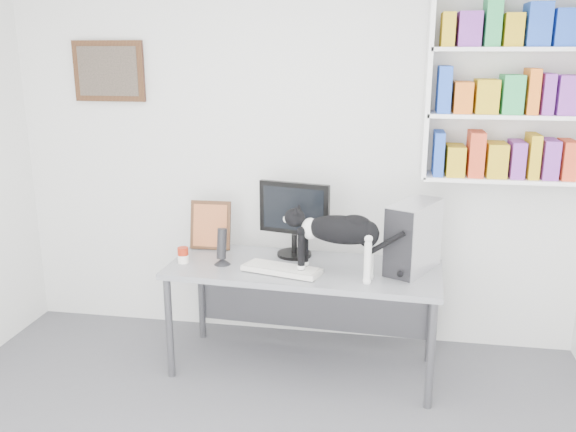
{
  "coord_description": "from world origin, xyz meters",
  "views": [
    {
      "loc": [
        0.69,
        -2.17,
        2.05
      ],
      "look_at": [
        0.06,
        1.53,
        1.02
      ],
      "focal_mm": 38.0,
      "sensor_mm": 36.0,
      "label": 1
    }
  ],
  "objects_px": {
    "desk": "(303,319)",
    "leaning_print": "(211,224)",
    "bookshelf": "(511,83)",
    "keyboard": "(282,269)",
    "cat": "(338,245)",
    "monitor": "(294,219)",
    "soup_can": "(183,255)",
    "pc_tower": "(414,237)",
    "speaker": "(222,246)"
  },
  "relations": [
    {
      "from": "desk",
      "to": "leaning_print",
      "type": "distance_m",
      "value": 0.91
    },
    {
      "from": "bookshelf",
      "to": "keyboard",
      "type": "distance_m",
      "value": 1.82
    },
    {
      "from": "leaning_print",
      "to": "cat",
      "type": "bearing_deg",
      "value": -25.67
    },
    {
      "from": "monitor",
      "to": "keyboard",
      "type": "height_order",
      "value": "monitor"
    },
    {
      "from": "soup_can",
      "to": "cat",
      "type": "distance_m",
      "value": 1.02
    },
    {
      "from": "pc_tower",
      "to": "bookshelf",
      "type": "bearing_deg",
      "value": 59.25
    },
    {
      "from": "bookshelf",
      "to": "keyboard",
      "type": "xyz_separation_m",
      "value": [
        -1.34,
        -0.53,
        -1.12
      ]
    },
    {
      "from": "pc_tower",
      "to": "cat",
      "type": "distance_m",
      "value": 0.49
    },
    {
      "from": "keyboard",
      "to": "monitor",
      "type": "bearing_deg",
      "value": 99.75
    },
    {
      "from": "monitor",
      "to": "pc_tower",
      "type": "bearing_deg",
      "value": 0.98
    },
    {
      "from": "monitor",
      "to": "leaning_print",
      "type": "relative_size",
      "value": 1.48
    },
    {
      "from": "leaning_print",
      "to": "monitor",
      "type": "bearing_deg",
      "value": -7.03
    },
    {
      "from": "monitor",
      "to": "pc_tower",
      "type": "xyz_separation_m",
      "value": [
        0.77,
        -0.15,
        -0.04
      ]
    },
    {
      "from": "monitor",
      "to": "pc_tower",
      "type": "distance_m",
      "value": 0.78
    },
    {
      "from": "keyboard",
      "to": "leaning_print",
      "type": "height_order",
      "value": "leaning_print"
    },
    {
      "from": "leaning_print",
      "to": "cat",
      "type": "height_order",
      "value": "cat"
    },
    {
      "from": "keyboard",
      "to": "speaker",
      "type": "bearing_deg",
      "value": -176.11
    },
    {
      "from": "pc_tower",
      "to": "soup_can",
      "type": "distance_m",
      "value": 1.47
    },
    {
      "from": "pc_tower",
      "to": "leaning_print",
      "type": "bearing_deg",
      "value": -162.11
    },
    {
      "from": "speaker",
      "to": "soup_can",
      "type": "relative_size",
      "value": 2.42
    },
    {
      "from": "bookshelf",
      "to": "desk",
      "type": "distance_m",
      "value": 1.97
    },
    {
      "from": "keyboard",
      "to": "leaning_print",
      "type": "xyz_separation_m",
      "value": [
        -0.57,
        0.38,
        0.15
      ]
    },
    {
      "from": "keyboard",
      "to": "speaker",
      "type": "distance_m",
      "value": 0.42
    },
    {
      "from": "monitor",
      "to": "cat",
      "type": "distance_m",
      "value": 0.48
    },
    {
      "from": "leaning_print",
      "to": "desk",
      "type": "bearing_deg",
      "value": -22.41
    },
    {
      "from": "pc_tower",
      "to": "leaning_print",
      "type": "height_order",
      "value": "pc_tower"
    },
    {
      "from": "pc_tower",
      "to": "speaker",
      "type": "distance_m",
      "value": 1.2
    },
    {
      "from": "desk",
      "to": "bookshelf",
      "type": "bearing_deg",
      "value": 21.68
    },
    {
      "from": "monitor",
      "to": "cat",
      "type": "xyz_separation_m",
      "value": [
        0.32,
        -0.35,
        -0.05
      ]
    },
    {
      "from": "monitor",
      "to": "leaning_print",
      "type": "height_order",
      "value": "monitor"
    },
    {
      "from": "bookshelf",
      "to": "speaker",
      "type": "height_order",
      "value": "bookshelf"
    },
    {
      "from": "cat",
      "to": "pc_tower",
      "type": "bearing_deg",
      "value": 33.43
    },
    {
      "from": "keyboard",
      "to": "cat",
      "type": "relative_size",
      "value": 0.73
    },
    {
      "from": "desk",
      "to": "pc_tower",
      "type": "xyz_separation_m",
      "value": [
        0.67,
        0.06,
        0.58
      ]
    },
    {
      "from": "cat",
      "to": "monitor",
      "type": "bearing_deg",
      "value": 141.0
    },
    {
      "from": "speaker",
      "to": "desk",
      "type": "bearing_deg",
      "value": 15.56
    },
    {
      "from": "desk",
      "to": "cat",
      "type": "relative_size",
      "value": 2.61
    },
    {
      "from": "monitor",
      "to": "leaning_print",
      "type": "bearing_deg",
      "value": -173.68
    },
    {
      "from": "keyboard",
      "to": "speaker",
      "type": "xyz_separation_m",
      "value": [
        -0.4,
        0.07,
        0.11
      ]
    },
    {
      "from": "pc_tower",
      "to": "soup_can",
      "type": "bearing_deg",
      "value": -149.08
    },
    {
      "from": "desk",
      "to": "monitor",
      "type": "relative_size",
      "value": 3.36
    },
    {
      "from": "desk",
      "to": "leaning_print",
      "type": "bearing_deg",
      "value": 162.19
    },
    {
      "from": "monitor",
      "to": "keyboard",
      "type": "relative_size",
      "value": 1.06
    },
    {
      "from": "keyboard",
      "to": "cat",
      "type": "height_order",
      "value": "cat"
    },
    {
      "from": "pc_tower",
      "to": "leaning_print",
      "type": "relative_size",
      "value": 1.26
    },
    {
      "from": "leaning_print",
      "to": "soup_can",
      "type": "bearing_deg",
      "value": -107.58
    },
    {
      "from": "desk",
      "to": "soup_can",
      "type": "xyz_separation_m",
      "value": [
        -0.78,
        -0.05,
        0.41
      ]
    },
    {
      "from": "desk",
      "to": "speaker",
      "type": "relative_size",
      "value": 6.93
    },
    {
      "from": "speaker",
      "to": "soup_can",
      "type": "distance_m",
      "value": 0.27
    },
    {
      "from": "desk",
      "to": "soup_can",
      "type": "relative_size",
      "value": 16.78
    }
  ]
}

